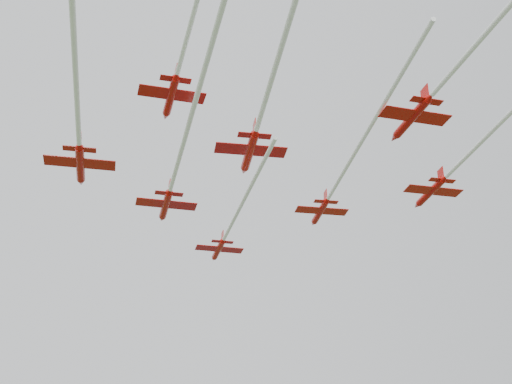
{
  "coord_description": "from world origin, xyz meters",
  "views": [
    {
      "loc": [
        -19.69,
        -91.45,
        4.26
      ],
      "look_at": [
        -5.05,
        -0.28,
        49.3
      ],
      "focal_mm": 50.0,
      "sensor_mm": 36.0,
      "label": 1
    }
  ],
  "objects": [
    {
      "name": "jet_row3_mid",
      "position": [
        -7.36,
        -21.41,
        50.94
      ],
      "size": [
        9.55,
        55.15,
        2.87
      ],
      "rotation": [
        0.0,
        0.0,
        -0.0
      ],
      "color": "#BE0B06"
    },
    {
      "name": "jet_lead",
      "position": [
        -7.69,
        9.06,
        47.41
      ],
      "size": [
        7.92,
        42.88,
        2.34
      ],
      "rotation": [
        0.0,
        0.0,
        0.07
      ],
      "color": "#BE0B06"
    },
    {
      "name": "jet_row3_left",
      "position": [
        -28.79,
        -19.74,
        47.44
      ],
      "size": [
        9.03,
        50.78,
        2.69
      ],
      "rotation": [
        0.0,
        0.0,
        0.04
      ],
      "color": "#BE0B06"
    },
    {
      "name": "jet_row4_right",
      "position": [
        11.66,
        -35.6,
        49.66
      ],
      "size": [
        9.49,
        54.16,
        2.56
      ],
      "rotation": [
        0.0,
        0.0,
        0.1
      ],
      "color": "#BE0B06"
    },
    {
      "name": "jet_row3_right",
      "position": [
        19.44,
        -23.04,
        47.78
      ],
      "size": [
        8.07,
        59.35,
        2.39
      ],
      "rotation": [
        0.0,
        0.0,
        0.06
      ],
      "color": "#BE0B06"
    },
    {
      "name": "jet_row4_left",
      "position": [
        -17.31,
        -32.46,
        50.92
      ],
      "size": [
        8.32,
        49.09,
        2.35
      ],
      "rotation": [
        0.0,
        0.0,
        0.09
      ],
      "color": "#BE0B06"
    },
    {
      "name": "jet_row2_right",
      "position": [
        6.33,
        -5.61,
        50.28
      ],
      "size": [
        8.09,
        52.03,
        2.43
      ],
      "rotation": [
        0.0,
        0.0,
        0.0
      ],
      "color": "#BE0B06"
    },
    {
      "name": "jet_row2_left",
      "position": [
        -16.82,
        -7.15,
        49.01
      ],
      "size": [
        9.09,
        54.7,
        2.69
      ],
      "rotation": [
        0.0,
        0.0,
        0.07
      ],
      "color": "#BE0B06"
    }
  ]
}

